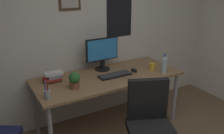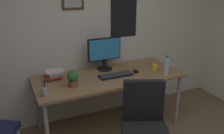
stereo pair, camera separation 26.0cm
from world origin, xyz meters
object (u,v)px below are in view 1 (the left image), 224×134
Objects in this scene: keyboard at (115,75)px; book_stack_left at (53,77)px; pen_cup at (47,94)px; computer_mouse at (134,70)px; water_bottle at (164,65)px; coffee_mug_near at (152,66)px; monitor at (102,53)px; office_chair at (150,122)px; potted_plant at (74,80)px.

keyboard is 1.81× the size of book_stack_left.
pen_cup is at bearing -114.56° from book_stack_left.
pen_cup is (-0.91, -0.18, 0.04)m from keyboard.
book_stack_left reaches higher than computer_mouse.
computer_mouse is 0.40m from water_bottle.
monitor is at bearing 148.59° from coffee_mug_near.
office_chair is 8.64× the size of computer_mouse.
office_chair is 0.89m from computer_mouse.
computer_mouse is 0.25m from coffee_mug_near.
computer_mouse is at bearing 8.77° from pen_cup.
potted_plant is at bearing -179.14° from coffee_mug_near.
pen_cup is at bearing 178.33° from water_bottle.
coffee_mug_near is 1.46m from pen_cup.
computer_mouse is 1.23m from pen_cup.
office_chair is at bearing -90.79° from monitor.
book_stack_left is (0.19, 0.41, -0.00)m from pen_cup.
pen_cup is (-0.87, 0.60, 0.28)m from office_chair.
coffee_mug_near is at bearing 0.86° from potted_plant.
computer_mouse is (0.30, 0.01, 0.01)m from keyboard.
pen_cup is at bearing -175.60° from coffee_mug_near.
keyboard is 2.21× the size of potted_plant.
computer_mouse is 1.05m from book_stack_left.
keyboard is 1.70× the size of water_bottle.
monitor is 1.82× the size of water_bottle.
book_stack_left is (-1.02, 0.23, 0.04)m from computer_mouse.
potted_plant is 0.82× the size of book_stack_left.
keyboard is 0.30m from computer_mouse.
office_chair is 2.07× the size of monitor.
coffee_mug_near is (-0.07, 0.16, -0.06)m from water_bottle.
potted_plant is (-0.57, -0.08, 0.09)m from keyboard.
computer_mouse is at bearing 162.64° from coffee_mug_near.
book_stack_left is (-0.72, 0.24, 0.04)m from keyboard.
computer_mouse is at bearing -12.53° from book_stack_left.
keyboard is 0.93m from pen_cup.
monitor is at bearing 140.38° from computer_mouse.
office_chair is at bearing -129.37° from coffee_mug_near.
computer_mouse is 0.55× the size of pen_cup.
monitor reaches higher than pen_cup.
water_bottle is 1.29× the size of potted_plant.
monitor is at bearing 141.70° from water_bottle.
coffee_mug_near is 1.30m from book_stack_left.
pen_cup is (-1.21, -0.19, 0.04)m from computer_mouse.
computer_mouse is 0.56× the size of potted_plant.
office_chair is 0.96m from coffee_mug_near.
office_chair is at bearing -56.27° from book_stack_left.
coffee_mug_near is 0.56× the size of potted_plant.
water_bottle is 1.52m from pen_cup.
monitor is at bearing 27.54° from pen_cup.
coffee_mug_near is 0.54× the size of pen_cup.
coffee_mug_near is at bearing 4.40° from pen_cup.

